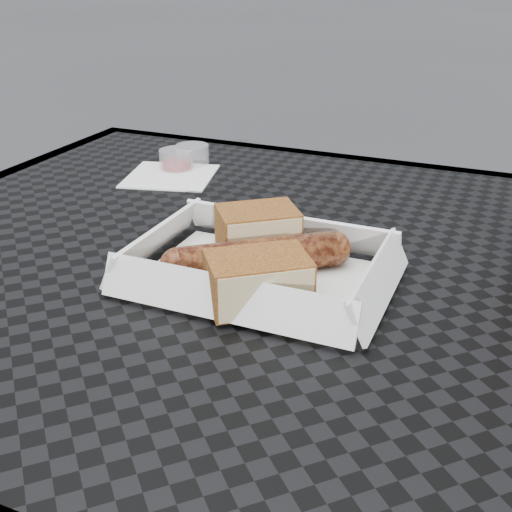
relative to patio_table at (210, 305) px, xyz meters
The scene contains 9 objects.
patio_table is the anchor object (origin of this frame).
food_tray 0.13m from the patio_table, 32.06° to the right, with size 0.22×0.15×0.00m, color white.
bratwurst 0.14m from the patio_table, 30.97° to the right, with size 0.16×0.13×0.04m.
bread_near 0.12m from the patio_table, ahead, with size 0.08×0.06×0.05m, color brown.
bread_far 0.18m from the patio_table, 44.76° to the right, with size 0.09×0.06×0.05m, color brown.
veg_garnish 0.20m from the patio_table, 33.13° to the right, with size 0.03×0.03×0.00m.
napkin 0.26m from the patio_table, 129.34° to the left, with size 0.12×0.12×0.00m, color white.
condiment_cup_sauce 0.29m from the patio_table, 126.35° to the left, with size 0.05×0.05×0.03m, color maroon.
condiment_cup_empty 0.31m from the patio_table, 121.24° to the left, with size 0.05×0.05×0.03m, color silver.
Camera 1 is at (0.30, -0.57, 1.04)m, focal length 45.00 mm.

